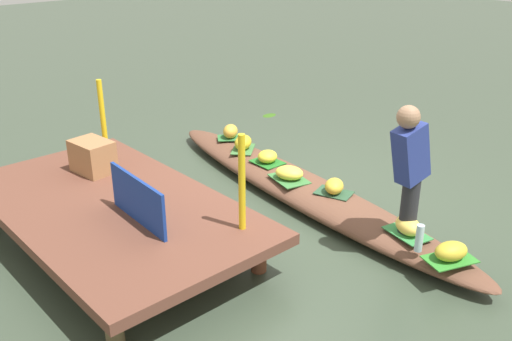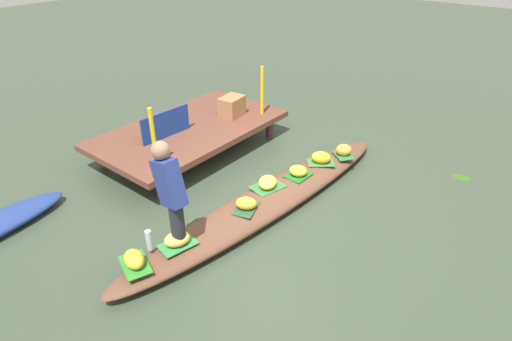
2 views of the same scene
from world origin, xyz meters
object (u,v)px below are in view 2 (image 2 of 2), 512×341
vendor_boat (269,200)px  banana_bunch_2 (134,259)px  banana_bunch_3 (298,171)px  banana_bunch_5 (321,157)px  banana_bunch_6 (246,203)px  banana_bunch_1 (177,239)px  produce_crate (232,106)px  water_bottle (149,240)px  banana_bunch_0 (344,150)px  market_banner (166,124)px  banana_bunch_4 (268,182)px  vendor_person (170,190)px

vendor_boat → banana_bunch_2: (-1.99, 0.28, 0.20)m
banana_bunch_2 → banana_bunch_3: banana_bunch_2 is taller
banana_bunch_5 → banana_bunch_6: 1.63m
banana_bunch_1 → produce_crate: produce_crate is taller
water_bottle → banana_bunch_2: bearing=-164.0°
banana_bunch_1 → vendor_boat: bearing=-6.3°
banana_bunch_0 → banana_bunch_3: banana_bunch_0 is taller
banana_bunch_1 → water_bottle: size_ratio=1.16×
banana_bunch_3 → market_banner: 2.23m
vendor_boat → banana_bunch_4: bearing=49.6°
produce_crate → banana_bunch_6: bearing=-134.5°
banana_bunch_0 → banana_bunch_2: size_ratio=0.82×
banana_bunch_0 → banana_bunch_6: size_ratio=0.91×
banana_bunch_0 → banana_bunch_6: bearing=172.3°
banana_bunch_1 → produce_crate: bearing=30.6°
banana_bunch_2 → water_bottle: (0.27, 0.08, 0.04)m
banana_bunch_1 → banana_bunch_6: size_ratio=1.09×
banana_bunch_3 → vendor_boat: bearing=175.2°
vendor_boat → banana_bunch_6: size_ratio=18.32×
water_bottle → banana_bunch_3: bearing=-9.7°
vendor_boat → banana_bunch_0: 1.62m
banana_bunch_5 → banana_bunch_4: bearing=168.0°
banana_bunch_1 → banana_bunch_4: banana_bunch_1 is taller
banana_bunch_3 → market_banner: bearing=105.9°
banana_bunch_1 → market_banner: bearing=51.5°
water_bottle → banana_bunch_0: bearing=-10.6°
banana_bunch_4 → market_banner: size_ratio=0.35×
banana_bunch_1 → vendor_person: size_ratio=0.23×
vendor_boat → banana_bunch_3: size_ratio=19.11×
banana_bunch_4 → water_bottle: water_bottle is taller
banana_bunch_6 → market_banner: market_banner is taller
vendor_boat → water_bottle: bearing=174.3°
water_bottle → market_banner: 2.47m
vendor_boat → banana_bunch_3: 0.66m
banana_bunch_1 → banana_bunch_5: (2.64, -0.28, 0.01)m
vendor_person → water_bottle: bearing=151.5°
banana_bunch_2 → banana_bunch_5: bearing=-7.2°
vendor_person → market_banner: bearing=51.3°
produce_crate → water_bottle: bearing=-154.1°
water_bottle → produce_crate: bearing=25.9°
banana_bunch_0 → vendor_person: bearing=171.1°
produce_crate → banana_bunch_1: bearing=-149.4°
produce_crate → vendor_boat: bearing=-125.9°
vendor_boat → banana_bunch_5: size_ratio=16.93×
banana_bunch_1 → water_bottle: water_bottle is taller
banana_bunch_0 → banana_bunch_2: (-3.58, 0.55, -0.01)m
banana_bunch_6 → produce_crate: 2.58m
banana_bunch_4 → banana_bunch_6: size_ratio=1.18×
market_banner → banana_bunch_6: bearing=-100.6°
banana_bunch_0 → market_banner: bearing=123.7°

